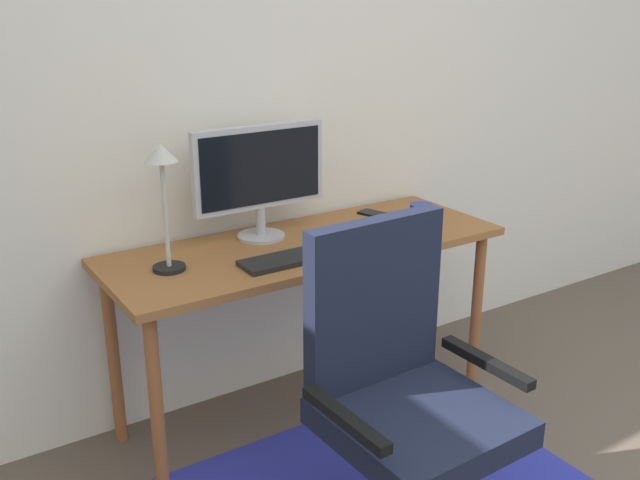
% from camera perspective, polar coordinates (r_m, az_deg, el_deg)
% --- Properties ---
extents(wall_back, '(6.00, 0.10, 2.60)m').
position_cam_1_polar(wall_back, '(2.88, -3.62, 12.92)').
color(wall_back, silver).
rests_on(wall_back, ground).
extents(desk, '(1.51, 0.56, 0.73)m').
position_cam_1_polar(desk, '(2.70, -1.10, -1.76)').
color(desk, '#955E31').
rests_on(desk, ground).
extents(monitor, '(0.53, 0.18, 0.43)m').
position_cam_1_polar(monitor, '(2.66, -4.84, 5.40)').
color(monitor, '#B2B2B7').
rests_on(monitor, desk).
extents(keyboard, '(0.43, 0.13, 0.02)m').
position_cam_1_polar(keyboard, '(2.50, -1.66, -1.32)').
color(keyboard, black).
rests_on(keyboard, desk).
extents(computer_mouse, '(0.06, 0.10, 0.03)m').
position_cam_1_polar(computer_mouse, '(2.66, 4.51, 0.10)').
color(computer_mouse, white).
rests_on(computer_mouse, desk).
extents(coffee_cup, '(0.09, 0.09, 0.10)m').
position_cam_1_polar(coffee_cup, '(2.82, 8.04, 1.83)').
color(coffee_cup, navy).
rests_on(coffee_cup, desk).
extents(cell_phone, '(0.11, 0.15, 0.01)m').
position_cam_1_polar(cell_phone, '(3.00, 4.43, 2.08)').
color(cell_phone, black).
rests_on(cell_phone, desk).
extents(desk_lamp, '(0.11, 0.11, 0.43)m').
position_cam_1_polar(desk_lamp, '(2.36, -12.40, 4.64)').
color(desk_lamp, black).
rests_on(desk_lamp, desk).
extents(office_chair, '(0.58, 0.53, 1.00)m').
position_cam_1_polar(office_chair, '(2.18, 6.70, -14.31)').
color(office_chair, slate).
rests_on(office_chair, ground).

